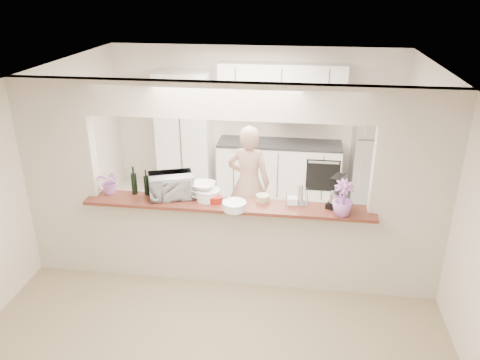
% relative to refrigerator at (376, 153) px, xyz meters
% --- Properties ---
extents(floor, '(6.00, 6.00, 0.00)m').
position_rel_refrigerator_xyz_m(floor, '(-2.05, -2.65, -0.85)').
color(floor, tan).
rests_on(floor, ground).
extents(tile_overlay, '(5.00, 2.90, 0.01)m').
position_rel_refrigerator_xyz_m(tile_overlay, '(-2.05, -1.10, -0.84)').
color(tile_overlay, beige).
rests_on(tile_overlay, floor).
extents(partition, '(5.00, 0.15, 2.50)m').
position_rel_refrigerator_xyz_m(partition, '(-2.05, -2.65, 0.63)').
color(partition, beige).
rests_on(partition, floor).
extents(bar_counter, '(3.40, 0.38, 1.09)m').
position_rel_refrigerator_xyz_m(bar_counter, '(-2.05, -2.65, -0.27)').
color(bar_counter, beige).
rests_on(bar_counter, floor).
extents(kitchen_cabinets, '(3.15, 0.62, 2.25)m').
position_rel_refrigerator_xyz_m(kitchen_cabinets, '(-2.24, 0.07, 0.12)').
color(kitchen_cabinets, white).
rests_on(kitchen_cabinets, floor).
extents(refrigerator, '(0.75, 0.70, 1.70)m').
position_rel_refrigerator_xyz_m(refrigerator, '(0.00, 0.00, 0.00)').
color(refrigerator, '#B0B1B5').
rests_on(refrigerator, floor).
extents(flower_left, '(0.31, 0.28, 0.30)m').
position_rel_refrigerator_xyz_m(flower_left, '(-3.51, -2.60, 0.39)').
color(flower_left, '#E177CA').
rests_on(flower_left, bar_counter).
extents(wine_bottle_a, '(0.07, 0.07, 0.35)m').
position_rel_refrigerator_xyz_m(wine_bottle_a, '(-3.21, -2.58, 0.38)').
color(wine_bottle_a, black).
rests_on(wine_bottle_a, bar_counter).
extents(wine_bottle_b, '(0.06, 0.06, 0.32)m').
position_rel_refrigerator_xyz_m(wine_bottle_b, '(-3.06, -2.58, 0.36)').
color(wine_bottle_b, black).
rests_on(wine_bottle_b, bar_counter).
extents(toaster_oven, '(0.60, 0.51, 0.29)m').
position_rel_refrigerator_xyz_m(toaster_oven, '(-2.75, -2.60, 0.38)').
color(toaster_oven, '#ADACB2').
rests_on(toaster_oven, bar_counter).
extents(serving_bowls, '(0.29, 0.29, 0.20)m').
position_rel_refrigerator_xyz_m(serving_bowls, '(-2.35, -2.60, 0.34)').
color(serving_bowls, white).
rests_on(serving_bowls, bar_counter).
extents(plate_stack_a, '(0.29, 0.29, 0.13)m').
position_rel_refrigerator_xyz_m(plate_stack_a, '(-2.30, -2.62, 0.31)').
color(plate_stack_a, white).
rests_on(plate_stack_a, bar_counter).
extents(plate_stack_b, '(0.27, 0.27, 0.10)m').
position_rel_refrigerator_xyz_m(plate_stack_b, '(-1.95, -2.84, 0.29)').
color(plate_stack_b, white).
rests_on(plate_stack_b, bar_counter).
extents(red_bowl, '(0.17, 0.17, 0.08)m').
position_rel_refrigerator_xyz_m(red_bowl, '(-2.20, -2.68, 0.28)').
color(red_bowl, maroon).
rests_on(red_bowl, bar_counter).
extents(tan_bowl, '(0.16, 0.16, 0.08)m').
position_rel_refrigerator_xyz_m(tan_bowl, '(-1.65, -2.57, 0.28)').
color(tan_bowl, tan).
rests_on(tan_bowl, bar_counter).
extents(utensil_caddy, '(0.27, 0.16, 0.24)m').
position_rel_refrigerator_xyz_m(utensil_caddy, '(-1.25, -2.60, 0.34)').
color(utensil_caddy, silver).
rests_on(utensil_caddy, bar_counter).
extents(stand_mixer, '(0.25, 0.30, 0.38)m').
position_rel_refrigerator_xyz_m(stand_mixer, '(-0.79, -2.59, 0.41)').
color(stand_mixer, black).
rests_on(stand_mixer, bar_counter).
extents(flower_right, '(0.26, 0.26, 0.40)m').
position_rel_refrigerator_xyz_m(flower_right, '(-0.75, -2.80, 0.44)').
color(flower_right, '#B561B2').
rests_on(flower_right, bar_counter).
extents(person, '(0.66, 0.48, 1.68)m').
position_rel_refrigerator_xyz_m(person, '(-1.94, -1.52, -0.01)').
color(person, tan).
rests_on(person, floor).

